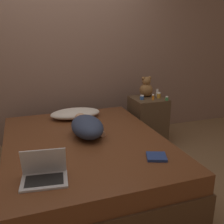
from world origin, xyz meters
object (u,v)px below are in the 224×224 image
(bottle_green, at_px, (167,98))
(book, at_px, (156,157))
(pillow, at_px, (75,113))
(bottle_white, at_px, (157,93))
(bottle_blue, at_px, (142,97))
(bottle_amber, at_px, (159,95))
(bottle_orange, at_px, (153,97))
(teddy_bear, at_px, (146,88))
(laptop, at_px, (44,173))
(person_lying, at_px, (87,126))

(bottle_green, xyz_separation_m, book, (-0.77, -1.15, -0.18))
(pillow, distance_m, bottle_white, 1.21)
(bottle_blue, xyz_separation_m, book, (-0.48, -1.31, -0.18))
(bottle_green, distance_m, bottle_white, 0.24)
(pillow, xyz_separation_m, bottle_white, (1.19, 0.06, 0.16))
(bottle_white, bearing_deg, bottle_amber, -102.50)
(bottle_blue, height_order, bottle_amber, bottle_amber)
(bottle_orange, bearing_deg, teddy_bear, 90.88)
(bottle_green, bearing_deg, teddy_bear, 119.38)
(teddy_bear, relative_size, bottle_white, 2.69)
(bottle_amber, bearing_deg, bottle_blue, 179.88)
(bottle_orange, distance_m, bottle_amber, 0.14)
(laptop, bearing_deg, bottle_orange, 46.74)
(pillow, bearing_deg, laptop, -110.84)
(pillow, xyz_separation_m, bottle_amber, (1.18, -0.02, 0.15))
(bottle_orange, distance_m, bottle_white, 0.21)
(bottle_white, bearing_deg, pillow, -177.21)
(laptop, xyz_separation_m, teddy_bear, (1.57, 1.48, 0.24))
(laptop, xyz_separation_m, bottle_white, (1.71, 1.42, 0.17))
(laptop, relative_size, bottle_amber, 4.56)
(teddy_bear, distance_m, book, 1.59)
(person_lying, distance_m, bottle_amber, 1.32)
(bottle_amber, relative_size, book, 0.37)
(laptop, relative_size, bottle_orange, 4.57)
(laptop, height_order, bottle_white, bottle_white)
(bottle_green, bearing_deg, bottle_orange, 152.33)
(person_lying, relative_size, bottle_white, 6.30)
(person_lying, relative_size, bottle_orange, 8.47)
(pillow, distance_m, teddy_bear, 1.08)
(teddy_bear, bearing_deg, pillow, -173.70)
(bottle_white, distance_m, book, 1.59)
(pillow, xyz_separation_m, person_lying, (-0.00, -0.61, 0.04))
(teddy_bear, height_order, bottle_blue, teddy_bear)
(bottle_orange, distance_m, bottle_blue, 0.15)
(person_lying, distance_m, bottle_blue, 1.10)
(teddy_bear, xyz_separation_m, book, (-0.61, -1.45, -0.28))
(bottle_green, xyz_separation_m, bottle_blue, (-0.29, 0.15, 0.00))
(bottle_white, relative_size, bottle_blue, 1.78)
(bottle_green, height_order, book, bottle_green)
(bottle_orange, bearing_deg, bottle_blue, 152.47)
(person_lying, distance_m, bottle_white, 1.38)
(pillow, distance_m, person_lying, 0.61)
(pillow, height_order, bottle_blue, bottle_blue)
(pillow, relative_size, bottle_white, 5.90)
(bottle_orange, bearing_deg, book, -116.31)
(bottle_white, bearing_deg, bottle_orange, -133.33)
(bottle_orange, relative_size, book, 0.37)
(person_lying, bearing_deg, bottle_green, 20.17)
(person_lying, height_order, laptop, laptop)
(pillow, distance_m, bottle_blue, 0.93)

